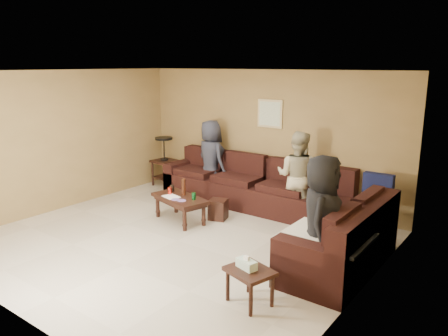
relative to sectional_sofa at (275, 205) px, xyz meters
name	(u,v)px	position (x,y,z in m)	size (l,w,h in m)	color
room	(174,131)	(-0.81, -1.52, 1.34)	(5.60, 5.50, 2.50)	#BFB6A1
sectional_sofa	(275,205)	(0.00, 0.00, 0.00)	(4.65, 2.90, 0.97)	black
coffee_table	(180,200)	(-1.35, -0.86, 0.04)	(1.12, 0.76, 0.71)	black
end_table_left	(164,160)	(-3.13, 0.61, 0.23)	(0.50, 0.50, 1.06)	black
side_table_right	(249,273)	(1.03, -2.34, 0.04)	(0.59, 0.53, 0.56)	black
waste_bin	(218,209)	(-0.89, -0.40, -0.15)	(0.29, 0.29, 0.34)	black
wall_art	(270,114)	(-0.71, 0.96, 1.37)	(0.52, 0.04, 0.52)	tan
person_left	(211,159)	(-1.80, 0.57, 0.44)	(0.75, 0.49, 1.54)	#292C3A
person_middle	(297,176)	(0.19, 0.39, 0.44)	(0.74, 0.58, 1.53)	tan
person_right	(321,219)	(1.40, -1.35, 0.46)	(0.77, 0.50, 1.57)	black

